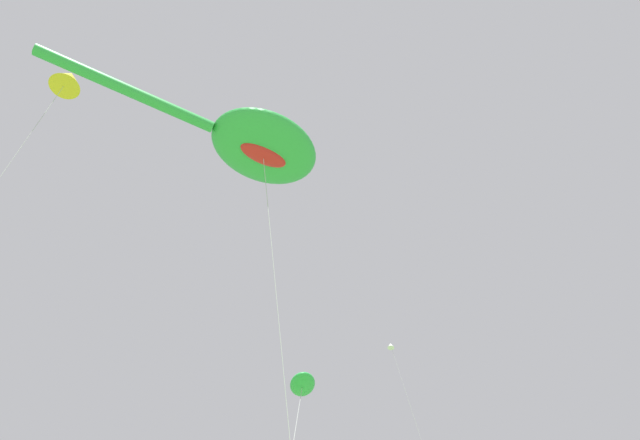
% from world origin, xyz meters
% --- Properties ---
extents(big_show_kite, '(12.23, 4.62, 20.37)m').
position_xyz_m(big_show_kite, '(-4.87, 8.88, 19.68)').
color(big_show_kite, green).
rests_on(big_show_kite, ground).
extents(small_kite_triangle_green, '(1.66, 2.15, 20.69)m').
position_xyz_m(small_kite_triangle_green, '(-12.63, 8.11, 20.07)').
color(small_kite_triangle_green, yellow).
rests_on(small_kite_triangle_green, ground).
extents(small_kite_delta_white, '(2.22, 4.43, 9.52)m').
position_xyz_m(small_kite_delta_white, '(-2.35, 9.76, 9.26)').
color(small_kite_delta_white, green).
rests_on(small_kite_delta_white, ground).
extents(small_kite_tiny_distant, '(5.23, 1.17, 23.75)m').
position_xyz_m(small_kite_tiny_distant, '(8.29, 26.36, 22.89)').
color(small_kite_tiny_distant, white).
rests_on(small_kite_tiny_distant, ground).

